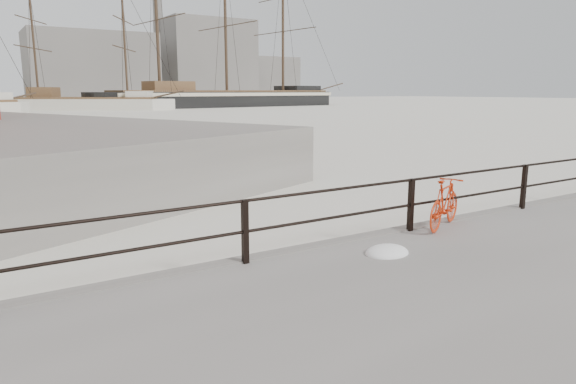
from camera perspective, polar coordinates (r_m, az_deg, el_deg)
ground at (r=12.86m, az=23.86°, el=-3.08°), size 400.00×400.00×0.00m
guardrail at (r=12.61m, az=24.73°, el=0.53°), size 28.00×0.10×1.00m
bicycle at (r=10.31m, az=17.02°, el=-1.19°), size 1.57×0.86×0.97m
barque_black at (r=97.86m, az=-6.76°, el=9.39°), size 61.10×26.81×33.51m
schooner_mid at (r=87.18m, az=-21.68°, el=8.47°), size 32.46×26.09×21.56m
industrial_west at (r=150.13m, az=-20.93°, el=12.79°), size 32.00×18.00×18.00m
industrial_mid at (r=165.63m, az=-9.07°, el=14.19°), size 26.00×20.00×24.00m
industrial_east at (r=180.14m, az=-2.76°, el=12.47°), size 20.00×16.00×14.00m
smokestack at (r=166.51m, az=-14.20°, el=17.44°), size 2.80×2.80×44.00m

